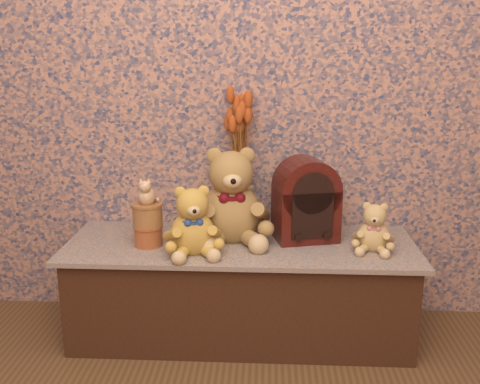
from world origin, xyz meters
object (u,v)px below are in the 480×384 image
(cathedral_radio, at_px, (306,199))
(cat_figurine, at_px, (146,190))
(biscuit_tin_lower, at_px, (148,236))
(teddy_large, at_px, (231,190))
(ceramic_vase, at_px, (241,208))
(teddy_medium, at_px, (192,217))
(teddy_small, at_px, (374,224))

(cathedral_radio, distance_m, cat_figurine, 0.68)
(cathedral_radio, distance_m, biscuit_tin_lower, 0.69)
(teddy_large, relative_size, cat_figurine, 3.66)
(teddy_large, relative_size, ceramic_vase, 2.13)
(ceramic_vase, distance_m, biscuit_tin_lower, 0.45)
(teddy_medium, bearing_deg, ceramic_vase, 44.35)
(teddy_small, height_order, cat_figurine, cat_figurine)
(ceramic_vase, xyz_separation_m, biscuit_tin_lower, (-0.38, -0.23, -0.06))
(teddy_large, distance_m, teddy_medium, 0.23)
(biscuit_tin_lower, bearing_deg, cat_figurine, 0.00)
(teddy_small, xyz_separation_m, ceramic_vase, (-0.56, 0.23, -0.01))
(teddy_medium, xyz_separation_m, cathedral_radio, (0.47, 0.18, 0.03))
(teddy_large, distance_m, teddy_small, 0.62)
(cathedral_radio, distance_m, ceramic_vase, 0.32)
(teddy_medium, height_order, ceramic_vase, teddy_medium)
(biscuit_tin_lower, bearing_deg, cathedral_radio, 10.07)
(cathedral_radio, xyz_separation_m, cat_figurine, (-0.67, -0.12, 0.06))
(teddy_large, bearing_deg, cat_figurine, -171.79)
(teddy_small, bearing_deg, cat_figurine, -168.30)
(teddy_small, relative_size, cat_figurine, 1.83)
(biscuit_tin_lower, bearing_deg, teddy_medium, -17.91)
(teddy_medium, distance_m, cathedral_radio, 0.51)
(biscuit_tin_lower, xyz_separation_m, cat_figurine, (0.00, 0.00, 0.20))
(teddy_large, xyz_separation_m, cathedral_radio, (0.33, 0.02, -0.04))
(teddy_large, height_order, cathedral_radio, teddy_large)
(ceramic_vase, bearing_deg, cat_figurine, -149.09)
(ceramic_vase, bearing_deg, biscuit_tin_lower, -149.09)
(cathedral_radio, bearing_deg, teddy_small, -37.12)
(cathedral_radio, bearing_deg, ceramic_vase, 145.56)
(ceramic_vase, bearing_deg, teddy_medium, -121.88)
(cathedral_radio, bearing_deg, cat_figurine, 176.29)
(teddy_medium, xyz_separation_m, biscuit_tin_lower, (-0.20, 0.06, -0.11))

